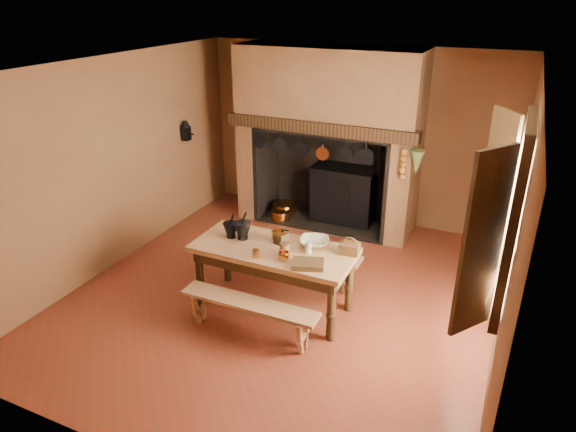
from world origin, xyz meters
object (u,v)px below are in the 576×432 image
object	(u,v)px
work_table	(274,257)
coffee_grinder	(281,238)
iron_range	(344,194)
mixing_bowl	(314,242)
bench_front	(249,310)
wicker_basket	(349,248)

from	to	relation	value
work_table	coffee_grinder	distance (m)	0.24
iron_range	mixing_bowl	bearing A→B (deg)	-79.47
iron_range	bench_front	world-z (taller)	iron_range
iron_range	mixing_bowl	world-z (taller)	iron_range
work_table	coffee_grinder	world-z (taller)	coffee_grinder
bench_front	coffee_grinder	xyz separation A→B (m)	(0.03, 0.75, 0.56)
bench_front	mixing_bowl	size ratio (longest dim) A/B	4.68
iron_range	coffee_grinder	bearing A→B (deg)	-88.06
wicker_basket	coffee_grinder	bearing A→B (deg)	-177.10
bench_front	mixing_bowl	xyz separation A→B (m)	(0.41, 0.87, 0.52)
work_table	bench_front	size ratio (longest dim) A/B	1.19
iron_range	wicker_basket	world-z (taller)	iron_range
wicker_basket	iron_range	bearing A→B (deg)	105.89
iron_range	wicker_basket	distance (m)	2.71
iron_range	coffee_grinder	distance (m)	2.65
work_table	wicker_basket	world-z (taller)	wicker_basket
bench_front	mixing_bowl	distance (m)	1.09
coffee_grinder	wicker_basket	size ratio (longest dim) A/B	0.87
coffee_grinder	mixing_bowl	bearing A→B (deg)	32.65
coffee_grinder	mixing_bowl	size ratio (longest dim) A/B	0.58
coffee_grinder	iron_range	bearing A→B (deg)	107.40
iron_range	coffee_grinder	world-z (taller)	iron_range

